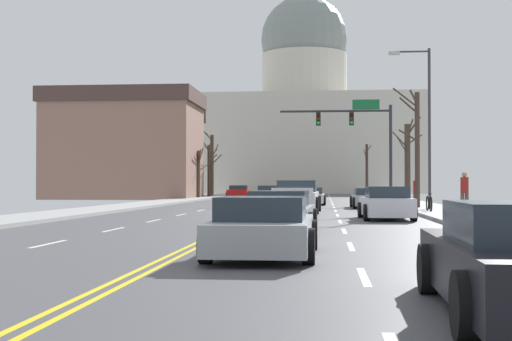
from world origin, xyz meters
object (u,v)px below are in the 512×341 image
(pickup_truck_near_02, at_px, (296,198))
(sedan_oncoming_00, at_px, (268,193))
(sedan_oncoming_01, at_px, (239,192))
(sedan_near_00, at_px, (310,197))
(sedan_near_03, at_px, (386,204))
(street_lamp_right, at_px, (424,114))
(sedan_near_01, at_px, (368,198))
(signal_gantry, at_px, (360,129))
(bicycle_parked, at_px, (429,203))
(sedan_near_05, at_px, (263,228))
(sedan_near_04, at_px, (281,212))
(pedestrian_00, at_px, (416,190))
(pedestrian_01, at_px, (465,190))

(pickup_truck_near_02, height_order, sedan_oncoming_00, pickup_truck_near_02)
(pickup_truck_near_02, xyz_separation_m, sedan_oncoming_01, (-6.65, 32.03, -0.13))
(sedan_near_00, distance_m, sedan_near_03, 19.13)
(street_lamp_right, bearing_deg, sedan_near_00, 119.31)
(sedan_oncoming_01, bearing_deg, sedan_near_01, -67.42)
(signal_gantry, xyz_separation_m, sedan_oncoming_00, (-7.07, 7.74, -4.68))
(sedan_near_00, distance_m, sedan_oncoming_00, 12.07)
(street_lamp_right, bearing_deg, sedan_oncoming_00, 113.40)
(sedan_near_03, bearing_deg, street_lamp_right, 72.37)
(bicycle_parked, bearing_deg, street_lamp_right, 86.38)
(sedan_near_05, distance_m, sedan_oncoming_01, 53.54)
(signal_gantry, bearing_deg, sedan_oncoming_01, 123.43)
(sedan_near_04, xyz_separation_m, pedestrian_00, (6.39, 19.64, 0.48))
(sedan_oncoming_00, bearing_deg, sedan_near_01, -67.55)
(sedan_near_03, height_order, pedestrian_01, pedestrian_01)
(sedan_near_05, relative_size, bicycle_parked, 2.56)
(bicycle_parked, bearing_deg, sedan_near_03, -114.03)
(sedan_near_03, bearing_deg, pickup_truck_near_02, 119.94)
(bicycle_parked, bearing_deg, sedan_near_05, -106.76)
(sedan_near_03, distance_m, bicycle_parked, 6.00)
(street_lamp_right, bearing_deg, sedan_oncoming_01, 113.25)
(signal_gantry, xyz_separation_m, pedestrian_01, (3.49, -19.46, -4.13))
(sedan_near_04, height_order, pedestrian_00, pedestrian_00)
(sedan_oncoming_00, distance_m, sedan_oncoming_01, 8.89)
(pickup_truck_near_02, bearing_deg, sedan_oncoming_00, 97.64)
(sedan_near_04, bearing_deg, signal_gantry, 82.82)
(street_lamp_right, height_order, sedan_near_00, street_lamp_right)
(bicycle_parked, bearing_deg, sedan_near_04, -115.29)
(sedan_near_03, relative_size, sedan_near_05, 0.97)
(sedan_near_03, bearing_deg, pedestrian_01, 41.16)
(sedan_near_01, bearing_deg, pedestrian_00, -22.27)
(pedestrian_01, bearing_deg, sedan_near_01, 109.07)
(signal_gantry, relative_size, sedan_near_00, 1.71)
(pedestrian_00, bearing_deg, sedan_near_05, -103.26)
(sedan_near_00, relative_size, sedan_near_01, 1.03)
(signal_gantry, distance_m, pedestrian_00, 11.55)
(pickup_truck_near_02, height_order, sedan_near_03, pickup_truck_near_02)
(pickup_truck_near_02, distance_m, sedan_oncoming_01, 32.71)
(sedan_near_00, bearing_deg, sedan_near_03, -79.96)
(sedan_near_05, height_order, bicycle_parked, sedan_near_05)
(sedan_near_01, distance_m, bicycle_parked, 8.09)
(sedan_near_00, relative_size, pickup_truck_near_02, 0.80)
(sedan_near_00, height_order, sedan_oncoming_00, sedan_oncoming_00)
(signal_gantry, distance_m, sedan_near_05, 37.65)
(sedan_near_03, bearing_deg, sedan_oncoming_01, 105.10)
(sedan_near_00, height_order, sedan_near_04, sedan_near_04)
(sedan_near_00, distance_m, pickup_truck_near_02, 12.33)
(sedan_oncoming_00, xyz_separation_m, bicycle_parked, (9.40, -24.88, -0.09))
(sedan_near_05, relative_size, pedestrian_00, 2.75)
(sedan_oncoming_01, bearing_deg, pedestrian_00, -63.56)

